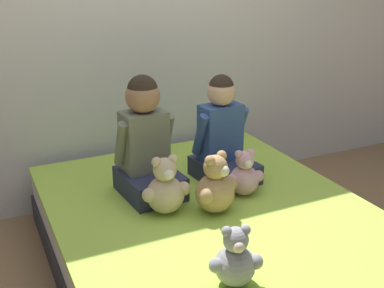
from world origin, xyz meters
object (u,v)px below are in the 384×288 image
at_px(bed, 212,239).
at_px(teddy_bear_held_by_right_child, 244,176).
at_px(teddy_bear_at_foot_of_bed, 235,260).
at_px(child_on_left, 146,144).
at_px(teddy_bear_held_by_left_child, 165,189).
at_px(child_on_right, 222,137).
at_px(teddy_bear_between_children, 216,187).

xyz_separation_m(bed, teddy_bear_held_by_right_child, (0.24, 0.08, 0.30)).
height_order(teddy_bear_held_by_right_child, teddy_bear_at_foot_of_bed, teddy_bear_held_by_right_child).
bearing_deg(bed, teddy_bear_held_by_right_child, 18.24).
height_order(child_on_left, teddy_bear_held_by_left_child, child_on_left).
relative_size(child_on_right, teddy_bear_at_foot_of_bed, 2.37).
distance_m(teddy_bear_held_by_left_child, teddy_bear_between_children, 0.26).
bearing_deg(teddy_bear_held_by_left_child, child_on_left, 92.22).
bearing_deg(teddy_bear_held_by_right_child, teddy_bear_at_foot_of_bed, -116.93).
relative_size(bed, teddy_bear_at_foot_of_bed, 7.53).
height_order(bed, teddy_bear_held_by_right_child, teddy_bear_held_by_right_child).
relative_size(child_on_left, teddy_bear_at_foot_of_bed, 2.53).
bearing_deg(teddy_bear_held_by_left_child, teddy_bear_at_foot_of_bed, -86.56).
bearing_deg(teddy_bear_between_children, bed, 73.76).
bearing_deg(child_on_right, bed, -130.30).
height_order(bed, child_on_right, child_on_right).
xyz_separation_m(child_on_right, teddy_bear_between_children, (-0.23, -0.36, -0.12)).
bearing_deg(bed, teddy_bear_between_children, -84.12).
distance_m(teddy_bear_between_children, teddy_bear_at_foot_of_bed, 0.61).
relative_size(bed, teddy_bear_held_by_right_child, 7.47).
bearing_deg(teddy_bear_held_by_left_child, teddy_bear_held_by_right_child, 2.31).
distance_m(bed, child_on_right, 0.60).
relative_size(child_on_left, teddy_bear_held_by_right_child, 2.51).
bearing_deg(teddy_bear_at_foot_of_bed, bed, 86.27).
height_order(teddy_bear_between_children, teddy_bear_at_foot_of_bed, teddy_bear_between_children).
distance_m(bed, child_on_left, 0.63).
distance_m(teddy_bear_held_by_right_child, teddy_bear_at_foot_of_bed, 0.82).
bearing_deg(teddy_bear_at_foot_of_bed, teddy_bear_between_children, 85.19).
distance_m(child_on_left, child_on_right, 0.48).
bearing_deg(teddy_bear_held_by_right_child, teddy_bear_held_by_left_child, -172.46).
xyz_separation_m(teddy_bear_held_by_left_child, teddy_bear_at_foot_of_bed, (0.02, -0.67, -0.02)).
relative_size(child_on_right, teddy_bear_held_by_left_child, 2.00).
xyz_separation_m(teddy_bear_between_children, teddy_bear_at_foot_of_bed, (-0.22, -0.57, -0.02)).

